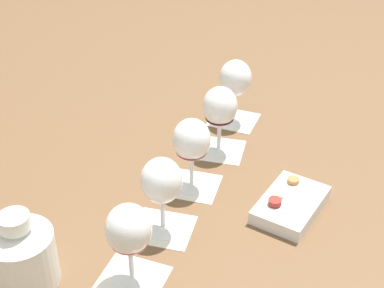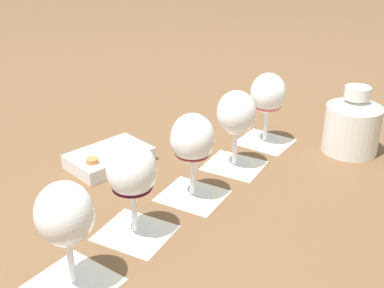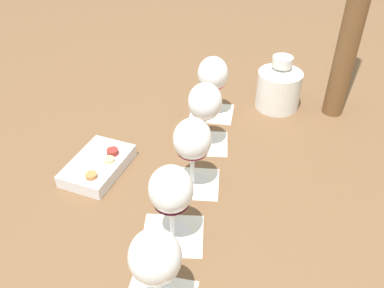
{
  "view_description": "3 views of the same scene",
  "coord_description": "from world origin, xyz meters",
  "px_view_note": "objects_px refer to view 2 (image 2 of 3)",
  "views": [
    {
      "loc": [
        -0.64,
        -0.74,
        0.76
      ],
      "look_at": [
        0.0,
        -0.0,
        0.11
      ],
      "focal_mm": 55.0,
      "sensor_mm": 36.0,
      "label": 1
    },
    {
      "loc": [
        0.34,
        0.67,
        0.46
      ],
      "look_at": [
        0.0,
        -0.0,
        0.11
      ],
      "focal_mm": 45.0,
      "sensor_mm": 36.0,
      "label": 2
    },
    {
      "loc": [
        0.5,
        0.4,
        0.59
      ],
      "look_at": [
        0.0,
        -0.0,
        0.11
      ],
      "focal_mm": 38.0,
      "sensor_mm": 36.0,
      "label": 3
    }
  ],
  "objects_px": {
    "wine_glass_0": "(268,97)",
    "wine_glass_1": "(236,117)",
    "wine_glass_4": "(65,219)",
    "wine_glass_2": "(195,143)",
    "wine_glass_3": "(132,175)",
    "snack_dish": "(110,158)",
    "ceramic_vase": "(353,124)"
  },
  "relations": [
    {
      "from": "wine_glass_0",
      "to": "wine_glass_1",
      "type": "xyz_separation_m",
      "value": [
        0.12,
        0.07,
        -0.0
      ]
    },
    {
      "from": "wine_glass_1",
      "to": "wine_glass_4",
      "type": "relative_size",
      "value": 1.0
    },
    {
      "from": "wine_glass_1",
      "to": "wine_glass_2",
      "type": "xyz_separation_m",
      "value": [
        0.13,
        0.07,
        0.0
      ]
    },
    {
      "from": "wine_glass_2",
      "to": "wine_glass_3",
      "type": "height_order",
      "value": "same"
    },
    {
      "from": "wine_glass_4",
      "to": "snack_dish",
      "type": "relative_size",
      "value": 0.86
    },
    {
      "from": "wine_glass_2",
      "to": "wine_glass_4",
      "type": "distance_m",
      "value": 0.29
    },
    {
      "from": "ceramic_vase",
      "to": "snack_dish",
      "type": "xyz_separation_m",
      "value": [
        0.48,
        -0.17,
        -0.05
      ]
    },
    {
      "from": "wine_glass_4",
      "to": "ceramic_vase",
      "type": "distance_m",
      "value": 0.66
    },
    {
      "from": "wine_glass_1",
      "to": "wine_glass_4",
      "type": "bearing_deg",
      "value": 27.49
    },
    {
      "from": "wine_glass_2",
      "to": "wine_glass_4",
      "type": "xyz_separation_m",
      "value": [
        0.25,
        0.13,
        -0.0
      ]
    },
    {
      "from": "snack_dish",
      "to": "wine_glass_0",
      "type": "bearing_deg",
      "value": 170.8
    },
    {
      "from": "wine_glass_0",
      "to": "ceramic_vase",
      "type": "xyz_separation_m",
      "value": [
        -0.14,
        0.12,
        -0.04
      ]
    },
    {
      "from": "snack_dish",
      "to": "wine_glass_1",
      "type": "bearing_deg",
      "value": 151.46
    },
    {
      "from": "wine_glass_4",
      "to": "wine_glass_3",
      "type": "bearing_deg",
      "value": -148.52
    },
    {
      "from": "wine_glass_0",
      "to": "wine_glass_4",
      "type": "height_order",
      "value": "same"
    },
    {
      "from": "wine_glass_0",
      "to": "wine_glass_1",
      "type": "relative_size",
      "value": 1.0
    },
    {
      "from": "wine_glass_0",
      "to": "wine_glass_3",
      "type": "xyz_separation_m",
      "value": [
        0.38,
        0.19,
        0.0
      ]
    },
    {
      "from": "wine_glass_4",
      "to": "snack_dish",
      "type": "distance_m",
      "value": 0.37
    },
    {
      "from": "snack_dish",
      "to": "ceramic_vase",
      "type": "bearing_deg",
      "value": 160.24
    },
    {
      "from": "wine_glass_1",
      "to": "ceramic_vase",
      "type": "bearing_deg",
      "value": 168.71
    },
    {
      "from": "wine_glass_1",
      "to": "wine_glass_2",
      "type": "distance_m",
      "value": 0.14
    },
    {
      "from": "wine_glass_2",
      "to": "ceramic_vase",
      "type": "relative_size",
      "value": 1.09
    },
    {
      "from": "wine_glass_3",
      "to": "wine_glass_0",
      "type": "bearing_deg",
      "value": -153.41
    },
    {
      "from": "wine_glass_3",
      "to": "wine_glass_4",
      "type": "xyz_separation_m",
      "value": [
        0.12,
        0.07,
        -0.0
      ]
    },
    {
      "from": "wine_glass_0",
      "to": "snack_dish",
      "type": "distance_m",
      "value": 0.36
    },
    {
      "from": "wine_glass_2",
      "to": "wine_glass_0",
      "type": "bearing_deg",
      "value": -151.03
    },
    {
      "from": "wine_glass_1",
      "to": "wine_glass_2",
      "type": "height_order",
      "value": "same"
    },
    {
      "from": "wine_glass_1",
      "to": "wine_glass_3",
      "type": "bearing_deg",
      "value": 25.59
    },
    {
      "from": "wine_glass_0",
      "to": "wine_glass_1",
      "type": "height_order",
      "value": "same"
    },
    {
      "from": "wine_glass_3",
      "to": "ceramic_vase",
      "type": "distance_m",
      "value": 0.53
    },
    {
      "from": "wine_glass_2",
      "to": "ceramic_vase",
      "type": "height_order",
      "value": "wine_glass_2"
    },
    {
      "from": "wine_glass_1",
      "to": "snack_dish",
      "type": "relative_size",
      "value": 0.86
    }
  ]
}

